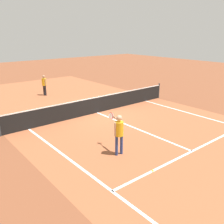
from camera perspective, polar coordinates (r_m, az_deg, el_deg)
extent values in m
plane|color=brown|center=(14.57, -3.42, -0.16)|extent=(60.00, 60.00, 0.00)
cube|color=#9E5433|center=(14.57, -3.42, -0.16)|extent=(10.62, 24.40, 0.00)
cube|color=white|center=(8.01, -2.14, -16.27)|extent=(0.10, 11.89, 0.01)
cube|color=white|center=(10.45, 17.94, -8.56)|extent=(8.22, 0.10, 0.01)
cube|color=white|center=(12.27, 5.42, -3.72)|extent=(0.10, 6.40, 0.01)
cylinder|color=#33383D|center=(18.03, 10.71, 4.85)|extent=(0.09, 0.09, 1.07)
cube|color=black|center=(14.44, -3.45, 1.56)|extent=(10.87, 0.02, 0.91)
cube|color=white|center=(14.31, -3.49, 3.40)|extent=(10.87, 0.03, 0.05)
cylinder|color=navy|center=(9.50, 1.05, -7.74)|extent=(0.11, 0.11, 0.79)
cylinder|color=navy|center=(9.61, 2.18, -7.45)|extent=(0.11, 0.11, 0.79)
cylinder|color=gold|center=(9.29, 1.66, -3.86)|extent=(0.32, 0.32, 0.55)
sphere|color=tan|center=(9.14, 1.68, -1.39)|extent=(0.22, 0.22, 0.22)
cylinder|color=tan|center=(9.20, 0.76, -4.02)|extent=(0.08, 0.08, 0.54)
cylinder|color=tan|center=(9.50, 1.68, -1.89)|extent=(0.16, 0.54, 0.08)
cylinder|color=black|center=(9.81, 0.51, -1.25)|extent=(0.06, 0.22, 0.03)
torus|color=red|center=(10.00, -0.20, -0.86)|extent=(0.06, 0.28, 0.28)
cylinder|color=silver|center=(10.00, -0.20, -0.86)|extent=(0.25, 0.04, 0.25)
cylinder|color=black|center=(19.29, -15.37, 4.86)|extent=(0.11, 0.11, 0.74)
cylinder|color=black|center=(19.11, -15.03, 4.77)|extent=(0.11, 0.11, 0.74)
cylinder|color=gold|center=(19.07, -15.36, 6.66)|extent=(0.32, 0.32, 0.52)
sphere|color=#A87A5B|center=(19.00, -15.46, 7.86)|extent=(0.21, 0.21, 0.21)
cylinder|color=#A87A5B|center=(19.22, -15.62, 6.75)|extent=(0.08, 0.08, 0.51)
cylinder|color=#A87A5B|center=(18.93, -15.09, 6.63)|extent=(0.08, 0.08, 0.51)
sphere|color=#CCE033|center=(8.74, 9.34, -13.11)|extent=(0.07, 0.07, 0.07)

